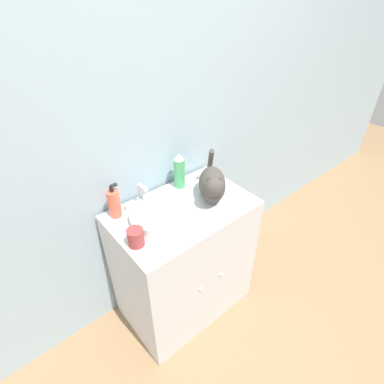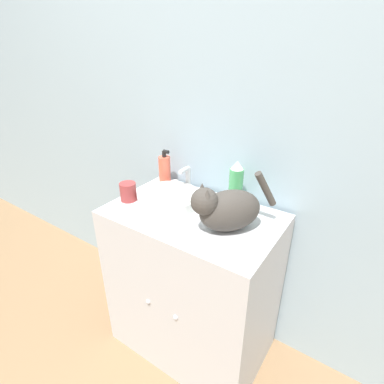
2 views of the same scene
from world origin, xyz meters
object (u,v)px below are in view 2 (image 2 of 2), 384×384
(cat, at_px, (226,208))
(spray_bottle, at_px, (236,184))
(cup, at_px, (128,192))
(soap_bottle, at_px, (165,170))

(cat, xyz_separation_m, spray_bottle, (-0.06, 0.21, 0.01))
(cup, bearing_deg, spray_bottle, 28.90)
(cat, bearing_deg, soap_bottle, -74.86)
(cat, height_order, soap_bottle, cat)
(soap_bottle, relative_size, spray_bottle, 0.89)
(soap_bottle, height_order, spray_bottle, spray_bottle)
(spray_bottle, relative_size, cup, 2.45)
(cat, relative_size, soap_bottle, 1.70)
(soap_bottle, bearing_deg, spray_bottle, -0.12)
(cat, bearing_deg, cup, -47.20)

